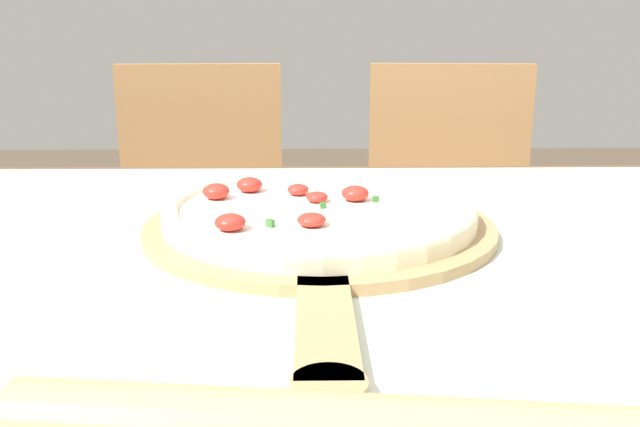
{
  "coord_description": "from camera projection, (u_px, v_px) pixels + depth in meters",
  "views": [
    {
      "loc": [
        -0.03,
        -0.67,
        0.99
      ],
      "look_at": [
        -0.02,
        0.03,
        0.8
      ],
      "focal_mm": 38.0,
      "sensor_mm": 36.0,
      "label": 1
    }
  ],
  "objects": [
    {
      "name": "chair_left",
      "position": [
        202.0,
        232.0,
        1.57
      ],
      "size": [
        0.42,
        0.42,
        0.91
      ],
      "rotation": [
        0.0,
        0.0,
        0.06
      ],
      "color": "#A37547",
      "rests_on": "ground_plane"
    },
    {
      "name": "pizza_peel",
      "position": [
        320.0,
        232.0,
        0.75
      ],
      "size": [
        0.39,
        0.58,
        0.01
      ],
      "color": "tan",
      "rests_on": "towel_cloth"
    },
    {
      "name": "pizza",
      "position": [
        319.0,
        211.0,
        0.76
      ],
      "size": [
        0.35,
        0.35,
        0.04
      ],
      "color": "beige",
      "rests_on": "pizza_peel"
    },
    {
      "name": "towel_cloth",
      "position": [
        340.0,
        252.0,
        0.71
      ],
      "size": [
        1.4,
        0.85,
        0.0
      ],
      "color": "silver",
      "rests_on": "dining_table"
    },
    {
      "name": "dining_table",
      "position": [
        340.0,
        342.0,
        0.73
      ],
      "size": [
        1.48,
        0.93,
        0.76
      ],
      "color": "brown",
      "rests_on": "ground_plane"
    },
    {
      "name": "chair_right",
      "position": [
        449.0,
        231.0,
        1.58
      ],
      "size": [
        0.43,
        0.43,
        0.91
      ],
      "rotation": [
        0.0,
        0.0,
        -0.08
      ],
      "color": "#A37547",
      "rests_on": "ground_plane"
    }
  ]
}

